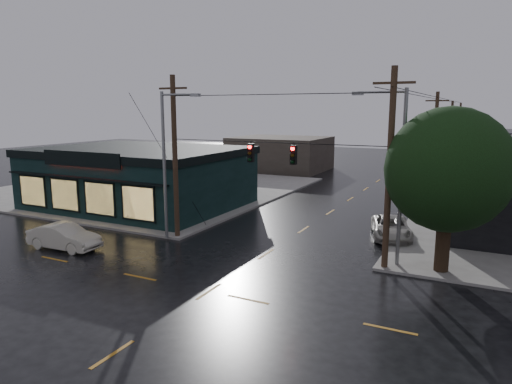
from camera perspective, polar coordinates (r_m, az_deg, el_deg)
The scene contains 15 objects.
ground_plane at distance 21.18m, azimuth -5.91°, elevation -12.26°, with size 160.00×160.00×0.00m, color black.
sidewalk_nw at distance 48.26m, azimuth -13.23°, elevation 0.47°, with size 28.00×28.00×0.15m, color slate.
pizza_shop at distance 39.37m, azimuth -14.33°, elevation 1.90°, with size 16.30×12.34×4.90m.
corner_tree at distance 23.84m, azimuth 22.90°, elevation 2.54°, with size 6.06×6.06×8.13m.
utility_pole_nw at distance 29.74m, azimuth -9.78°, elevation -5.66°, with size 2.00×0.32×10.15m, color #332516, non-canonical shape.
utility_pole_ne at distance 24.67m, azimuth 15.72°, elevation -9.28°, with size 2.00×0.32×10.15m, color #332516, non-canonical shape.
utility_pole_far_a at distance 45.35m, azimuth 20.98°, elevation -0.67°, with size 2.00×0.32×9.65m, color #332516, non-canonical shape.
utility_pole_far_b at distance 65.06m, azimuth 22.81°, elevation 2.36°, with size 2.00×0.32×9.15m, color #332516, non-canonical shape.
utility_pole_far_c at distance 84.91m, azimuth 23.78°, elevation 3.98°, with size 2.00×0.32×9.15m, color #332516, non-canonical shape.
span_signal_assembly at distance 25.34m, azimuth 1.97°, elevation 4.85°, with size 13.00×0.48×1.23m.
streetlight_nw at distance 29.38m, azimuth -11.06°, elevation -5.90°, with size 5.40×0.30×9.15m, color gray, non-canonical shape.
streetlight_ne at distance 25.24m, azimuth 17.15°, elevation -8.90°, with size 5.40×0.30×9.15m, color gray, non-canonical shape.
bg_building_west at distance 61.85m, azimuth 3.06°, elevation 4.83°, with size 12.00×10.00×4.40m, color #382F29.
sedan_cream at distance 29.10m, azimuth -22.87°, elevation -5.18°, with size 1.57×4.49×1.48m, color beige.
suv_silver at distance 30.38m, azimuth 16.55°, elevation -4.27°, with size 2.26×4.89×1.36m, color #ACA89F.
Camera 1 is at (10.62, -16.42, 8.12)m, focal length 32.00 mm.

